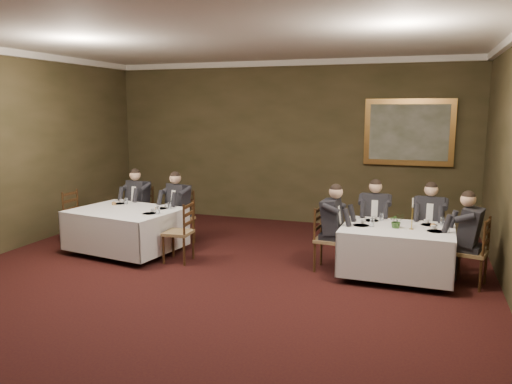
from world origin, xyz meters
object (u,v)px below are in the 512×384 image
Objects in this scene: chair_main_backright at (428,247)px; chair_sec_endright at (179,245)px; diner_main_endright at (471,251)px; diner_main_backright at (429,234)px; diner_main_endleft at (330,238)px; diner_sec_backright at (179,217)px; chair_sec_backright at (180,228)px; table_main at (397,248)px; diner_main_backleft at (374,229)px; table_second at (126,227)px; chair_main_backleft at (374,242)px; chair_sec_backleft at (140,223)px; centerpiece at (397,220)px; chair_sec_endleft at (80,229)px; diner_sec_backleft at (139,212)px; chair_main_endright at (470,266)px; candlestick at (412,217)px; chair_main_endleft at (328,252)px; painting at (409,132)px.

chair_sec_endright is at bearing 21.13° from chair_main_backright.
diner_main_endright is (0.55, -0.84, 0.23)m from chair_main_backright.
diner_main_backright is at bearing -77.41° from chair_sec_endright.
diner_main_endleft is at bearing 103.59° from diner_main_endright.
chair_main_backright is 0.74× the size of diner_sec_backright.
diner_main_backright reaches higher than chair_sec_backright.
table_main is 1.23× the size of diner_main_backleft.
table_second is 1.47× the size of diner_main_endleft.
diner_sec_backright reaches higher than chair_main_backleft.
chair_sec_backleft is at bearing 4.57° from chair_main_backright.
chair_main_backright is 4.28× the size of centerpiece.
diner_main_endleft is 2.99m from diner_sec_backright.
diner_main_backright reaches higher than chair_sec_endright.
diner_main_endleft is (-1.46, -0.77, 0.00)m from diner_main_backright.
diner_sec_backright is at bearing -98.42° from diner_main_endleft.
chair_sec_endright is (-3.88, -1.13, -0.23)m from diner_main_backright.
diner_main_backright reaches higher than chair_sec_endleft.
diner_main_backright is at bearing -171.83° from diner_sec_backleft.
table_main is 0.92m from diner_main_backleft.
diner_sec_backright is (-4.94, 0.70, 0.23)m from chair_main_endright.
candlestick is (5.85, -0.07, 0.66)m from chair_sec_endleft.
chair_sec_endright is at bearing 149.64° from chair_sec_backleft.
table_main is 1.03m from chair_main_endright.
chair_main_endright is (2.02, -0.06, -0.23)m from diner_main_endleft.
chair_main_backright and chair_main_endleft have the same top height.
diner_sec_backleft reaches higher than chair_main_endleft.
candlestick is (-0.81, -0.01, 0.43)m from diner_main_endright.
diner_main_endleft is at bearing -85.32° from chair_sec_endright.
chair_main_backright is at bearing -159.40° from diner_sec_backright.
diner_sec_backleft is at bearing 10.26° from chair_sec_backright.
table_main is at bearing 113.47° from chair_main_backleft.
painting is (0.41, 2.25, 1.73)m from chair_main_backleft.
chair_main_backright is at bearing 60.79° from table_main.
diner_main_backleft is (4.13, 0.97, 0.06)m from table_second.
chair_sec_backleft is at bearing 4.45° from diner_main_backright.
painting is at bearing 120.94° from chair_sec_endleft.
chair_main_endright reaches higher than table_main.
diner_sec_backleft reaches higher than chair_sec_endleft.
centerpiece is at bearing -88.68° from chair_sec_endright.
chair_sec_backright is at bearing 179.24° from chair_sec_backleft.
painting is (1.02, 3.05, 1.73)m from chair_main_endleft.
table_second is 4.24m from diner_main_backleft.
diner_sec_backright is 4.85m from painting.
chair_main_endright is 6.67m from chair_sec_endleft.
diner_main_endleft is at bearing 178.39° from table_main.
chair_main_endright is at bearing -169.37° from diner_sec_backright.
chair_sec_backright is (-3.51, -0.16, 0.00)m from chair_main_backleft.
diner_main_endleft is 4.65m from chair_sec_endleft.
chair_sec_backright reaches higher than table_main.
diner_main_backleft is 1.00× the size of diner_sec_backright.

